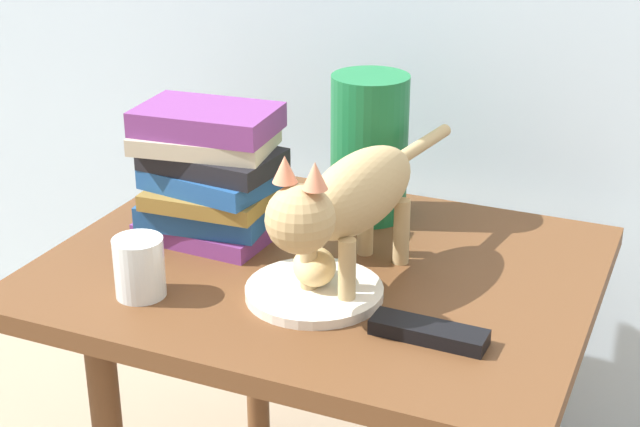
# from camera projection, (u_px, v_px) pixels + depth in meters

# --- Properties ---
(side_table) EXTENTS (0.79, 0.63, 0.54)m
(side_table) POSITION_uv_depth(u_px,v_px,m) (320.00, 305.00, 1.45)
(side_table) COLOR brown
(side_table) RESTS_ON ground
(plate) EXTENTS (0.19, 0.19, 0.01)m
(plate) POSITION_uv_depth(u_px,v_px,m) (314.00, 292.00, 1.32)
(plate) COLOR silver
(plate) RESTS_ON side_table
(bread_roll) EXTENTS (0.09, 0.10, 0.05)m
(bread_roll) POSITION_uv_depth(u_px,v_px,m) (314.00, 266.00, 1.32)
(bread_roll) COLOR #E0BC7A
(bread_roll) RESTS_ON plate
(cat) EXTENTS (0.13, 0.48, 0.23)m
(cat) POSITION_uv_depth(u_px,v_px,m) (349.00, 199.00, 1.30)
(cat) COLOR tan
(cat) RESTS_ON side_table
(book_stack) EXTENTS (0.23, 0.16, 0.21)m
(book_stack) POSITION_uv_depth(u_px,v_px,m) (208.00, 174.00, 1.46)
(book_stack) COLOR #72337A
(book_stack) RESTS_ON side_table
(green_vase) EXTENTS (0.12, 0.12, 0.24)m
(green_vase) POSITION_uv_depth(u_px,v_px,m) (369.00, 147.00, 1.54)
(green_vase) COLOR #196B38
(green_vase) RESTS_ON side_table
(candle_jar) EXTENTS (0.07, 0.07, 0.08)m
(candle_jar) POSITION_uv_depth(u_px,v_px,m) (140.00, 270.00, 1.31)
(candle_jar) COLOR silver
(candle_jar) RESTS_ON side_table
(tv_remote) EXTENTS (0.15, 0.05, 0.02)m
(tv_remote) POSITION_uv_depth(u_px,v_px,m) (429.00, 332.00, 1.21)
(tv_remote) COLOR black
(tv_remote) RESTS_ON side_table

